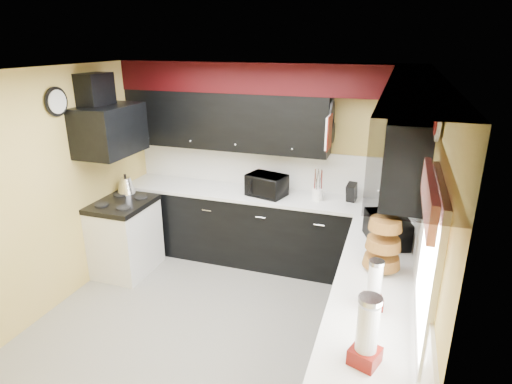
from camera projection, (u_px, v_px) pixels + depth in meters
ground at (214, 329)px, 4.29m from camera, size 3.60×3.60×0.00m
wall_back at (268, 163)px, 5.47m from camera, size 3.60×0.06×2.50m
wall_right at (421, 243)px, 3.33m from camera, size 0.06×3.60×2.50m
wall_left at (50, 193)px, 4.40m from camera, size 0.06×3.60×2.50m
ceiling at (204, 71)px, 3.44m from camera, size 3.60×3.60×0.06m
cab_back at (260, 229)px, 5.47m from camera, size 3.60×0.60×0.90m
cab_right at (369, 343)px, 3.42m from camera, size 0.60×3.00×0.90m
counter_back at (260, 195)px, 5.32m from camera, size 3.62×0.64×0.04m
counter_right at (375, 293)px, 3.26m from camera, size 0.64×3.02×0.04m
splash_back at (267, 168)px, 5.48m from camera, size 3.60×0.02×0.50m
splash_right at (419, 249)px, 3.35m from camera, size 0.02×3.60×0.50m
upper_back at (225, 120)px, 5.28m from camera, size 2.60×0.35×0.70m
upper_right at (406, 146)px, 4.00m from camera, size 0.35×1.80×0.70m
soffit_back at (264, 78)px, 4.95m from camera, size 3.60×0.36×0.35m
soffit_right at (414, 106)px, 2.86m from camera, size 0.36×3.24×0.35m
stove at (126, 239)px, 5.26m from camera, size 0.60×0.75×0.86m
cooktop at (122, 204)px, 5.10m from camera, size 0.62×0.77×0.06m
hood at (110, 130)px, 4.82m from camera, size 0.50×0.78×0.55m
hood_duct at (95, 92)px, 4.72m from camera, size 0.24×0.40×0.40m
window at (430, 262)px, 2.43m from camera, size 0.03×0.86×0.96m
valance at (429, 195)px, 2.31m from camera, size 0.04×0.88×0.20m
pan_top at (332, 110)px, 4.75m from camera, size 0.03×0.22×0.40m
pan_mid at (329, 135)px, 4.72m from camera, size 0.03×0.28×0.46m
pan_low at (333, 133)px, 4.96m from camera, size 0.03×0.24×0.42m
cut_board at (328, 132)px, 4.59m from camera, size 0.03×0.26×0.35m
baskets at (383, 243)px, 3.48m from camera, size 0.27×0.27×0.50m
clock at (56, 102)px, 4.31m from camera, size 0.03×0.30×0.30m
deco_plate at (438, 123)px, 2.69m from camera, size 0.03×0.24×0.24m
toaster_oven at (266, 185)px, 5.20m from camera, size 0.54×0.48×0.26m
microwave at (387, 229)px, 3.98m from camera, size 0.47×0.56×0.27m
utensil_crock at (318, 194)px, 5.07m from camera, size 0.17×0.17×0.14m
knife_block at (352, 192)px, 5.01m from camera, size 0.12×0.16×0.22m
kettle at (126, 185)px, 5.35m from camera, size 0.26×0.26×0.20m
dispenser_a at (374, 287)px, 2.99m from camera, size 0.15×0.15×0.33m
dispenser_b at (367, 332)px, 2.46m from camera, size 0.21×0.21×0.43m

